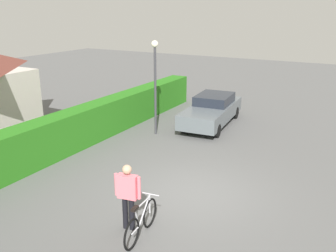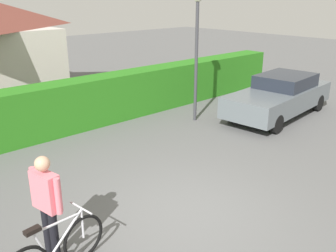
# 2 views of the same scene
# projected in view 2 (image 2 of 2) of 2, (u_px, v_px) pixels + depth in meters

# --- Properties ---
(ground_plane) EXTENTS (60.00, 60.00, 0.00)m
(ground_plane) POSITION_uv_depth(u_px,v_px,m) (187.00, 214.00, 6.86)
(ground_plane) COLOR #595959
(hedge_row) EXTENTS (19.62, 0.90, 1.46)m
(hedge_row) POSITION_uv_depth(u_px,v_px,m) (48.00, 111.00, 10.49)
(hedge_row) COLOR #277119
(hedge_row) RESTS_ON ground
(parked_car_near) EXTENTS (4.61, 2.07, 1.35)m
(parked_car_near) POSITION_uv_depth(u_px,v_px,m) (280.00, 95.00, 12.21)
(parked_car_near) COLOR slate
(parked_car_near) RESTS_ON ground
(bicycle) EXTENTS (1.68, 0.50, 0.93)m
(bicycle) POSITION_uv_depth(u_px,v_px,m) (56.00, 251.00, 5.26)
(bicycle) COLOR black
(bicycle) RESTS_ON ground
(person_rider) EXTENTS (0.28, 0.66, 1.67)m
(person_rider) POSITION_uv_depth(u_px,v_px,m) (47.00, 199.00, 5.47)
(person_rider) COLOR black
(person_rider) RESTS_ON ground
(street_lamp) EXTENTS (0.28, 0.28, 3.91)m
(street_lamp) POSITION_uv_depth(u_px,v_px,m) (197.00, 40.00, 11.16)
(street_lamp) COLOR #38383D
(street_lamp) RESTS_ON ground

